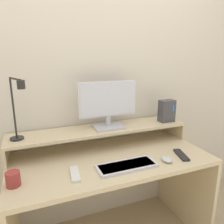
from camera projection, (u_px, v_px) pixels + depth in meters
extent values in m
cube|color=beige|center=(94.00, 78.00, 1.75)|extent=(6.00, 0.05, 2.50)
cube|color=beige|center=(111.00, 158.00, 1.55)|extent=(1.38, 0.67, 0.03)
cube|color=beige|center=(184.00, 184.00, 1.88)|extent=(0.03, 0.67, 0.70)
cube|color=beige|center=(6.00, 152.00, 1.46)|extent=(0.02, 0.27, 0.13)
cube|color=beige|center=(173.00, 128.00, 1.95)|extent=(0.02, 0.27, 0.13)
cube|color=beige|center=(101.00, 129.00, 1.69)|extent=(1.38, 0.27, 0.02)
cube|color=#BCBCC1|center=(108.00, 126.00, 1.70)|extent=(0.23, 0.17, 0.02)
cylinder|color=#BCBCC1|center=(108.00, 120.00, 1.68)|extent=(0.04, 0.04, 0.09)
cube|color=silver|center=(108.00, 99.00, 1.65)|extent=(0.46, 0.02, 0.27)
cube|color=silver|center=(108.00, 99.00, 1.64)|extent=(0.43, 0.01, 0.25)
cylinder|color=black|center=(17.00, 138.00, 1.46)|extent=(0.09, 0.09, 0.01)
cylinder|color=black|center=(13.00, 109.00, 1.41)|extent=(0.01, 0.01, 0.40)
cylinder|color=black|center=(15.00, 79.00, 1.30)|extent=(0.07, 0.17, 0.01)
cylinder|color=black|center=(21.00, 85.00, 1.24)|extent=(0.04, 0.04, 0.05)
cube|color=#3D3D42|center=(167.00, 111.00, 1.84)|extent=(0.12, 0.08, 0.18)
cube|color=#1972F2|center=(173.00, 108.00, 1.80)|extent=(0.01, 0.00, 0.06)
cube|color=silver|center=(127.00, 166.00, 1.39)|extent=(0.39, 0.15, 0.02)
cube|color=#AFAFB3|center=(127.00, 165.00, 1.39)|extent=(0.36, 0.12, 0.01)
ellipsoid|color=silver|center=(167.00, 159.00, 1.47)|extent=(0.06, 0.09, 0.03)
cube|color=white|center=(75.00, 174.00, 1.30)|extent=(0.07, 0.18, 0.02)
cube|color=black|center=(181.00, 155.00, 1.55)|extent=(0.10, 0.18, 0.02)
cylinder|color=#9E332D|center=(13.00, 179.00, 1.19)|extent=(0.08, 0.08, 0.08)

